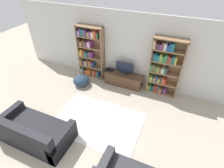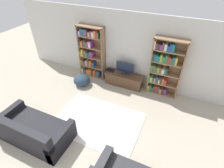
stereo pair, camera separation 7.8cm
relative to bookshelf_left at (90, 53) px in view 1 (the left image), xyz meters
name	(u,v)px [view 1 (the left image)]	position (x,y,z in m)	size (l,w,h in m)	color
wall_back	(127,50)	(1.39, 0.18, 0.31)	(8.80, 0.06, 2.60)	silver
bookshelf_left	(90,53)	(0.00, 0.00, 0.00)	(1.02, 0.30, 2.02)	#93704C
bookshelf_right	(163,68)	(2.75, 0.00, 0.01)	(1.02, 0.30, 2.02)	#93704C
tv_stand	(124,79)	(1.43, -0.12, -0.76)	(1.45, 0.47, 0.46)	brown
television	(125,68)	(1.43, -0.07, -0.28)	(0.68, 0.16, 0.46)	#2D2D33
laptop	(109,70)	(0.84, -0.09, -0.51)	(0.34, 0.22, 0.03)	#28282D
area_rug	(98,121)	(1.40, -2.15, -0.98)	(2.51, 1.73, 0.02)	white
couch_left_sectional	(33,132)	(0.14, -3.35, -0.71)	(1.96, 1.00, 0.89)	black
beanbag_ottoman	(81,80)	(-0.02, -0.76, -0.80)	(0.60, 0.60, 0.38)	#23384C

